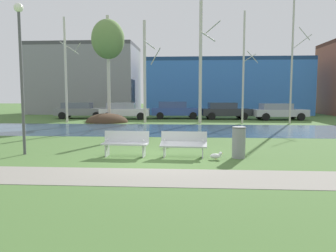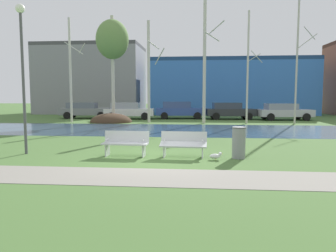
# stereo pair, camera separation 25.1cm
# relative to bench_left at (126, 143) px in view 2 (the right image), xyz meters

# --- Properties ---
(ground_plane) EXTENTS (120.00, 120.00, 0.00)m
(ground_plane) POSITION_rel_bench_left_xyz_m (1.01, 9.40, -0.47)
(ground_plane) COLOR #476B33
(paved_path_strip) EXTENTS (60.00, 1.85, 0.01)m
(paved_path_strip) POSITION_rel_bench_left_xyz_m (1.01, -2.81, -0.47)
(paved_path_strip) COLOR gray
(paved_path_strip) RESTS_ON ground
(river_band) EXTENTS (80.00, 7.17, 0.01)m
(river_band) POSITION_rel_bench_left_xyz_m (1.01, 8.75, -0.47)
(river_band) COLOR #2D475B
(river_band) RESTS_ON ground
(soil_mound) EXTENTS (3.32, 2.84, 1.42)m
(soil_mound) POSITION_rel_bench_left_xyz_m (-4.27, 13.85, -0.47)
(soil_mound) COLOR #423021
(soil_mound) RESTS_ON ground
(bench_left) EXTENTS (1.62, 0.63, 0.87)m
(bench_left) POSITION_rel_bench_left_xyz_m (0.00, 0.00, 0.00)
(bench_left) COLOR silver
(bench_left) RESTS_ON ground
(bench_right) EXTENTS (1.62, 0.63, 0.87)m
(bench_right) POSITION_rel_bench_left_xyz_m (2.03, 0.00, 0.00)
(bench_right) COLOR silver
(bench_right) RESTS_ON ground
(trash_bin) EXTENTS (0.47, 0.47, 1.07)m
(trash_bin) POSITION_rel_bench_left_xyz_m (3.90, -0.05, 0.08)
(trash_bin) COLOR gray
(trash_bin) RESTS_ON ground
(seagull) EXTENTS (0.45, 0.17, 0.26)m
(seagull) POSITION_rel_bench_left_xyz_m (3.11, -0.40, -0.34)
(seagull) COLOR white
(seagull) RESTS_ON ground
(streetlamp) EXTENTS (0.32, 0.32, 5.32)m
(streetlamp) POSITION_rel_bench_left_xyz_m (-3.72, 0.11, 3.08)
(streetlamp) COLOR #4C4C51
(streetlamp) RESTS_ON ground
(birch_far_left) EXTENTS (1.41, 2.43, 8.08)m
(birch_far_left) POSITION_rel_bench_left_xyz_m (-7.34, 13.57, 3.65)
(birch_far_left) COLOR beige
(birch_far_left) RESTS_ON ground
(birch_left) EXTENTS (2.59, 2.59, 8.37)m
(birch_left) POSITION_rel_bench_left_xyz_m (-4.24, 14.48, 6.00)
(birch_left) COLOR beige
(birch_left) RESTS_ON ground
(birch_center_left) EXTENTS (1.37, 2.08, 7.82)m
(birch_center_left) POSITION_rel_bench_left_xyz_m (-1.22, 13.95, 3.51)
(birch_center_left) COLOR beige
(birch_center_left) RESTS_ON ground
(birch_center) EXTENTS (1.57, 2.53, 9.10)m
(birch_center) POSITION_rel_bench_left_xyz_m (3.06, 13.56, 4.19)
(birch_center) COLOR beige
(birch_center) RESTS_ON ground
(birch_center_right) EXTENTS (1.12, 1.93, 8.31)m
(birch_center_right) POSITION_rel_bench_left_xyz_m (6.25, 13.61, 3.72)
(birch_center_right) COLOR beige
(birch_center_right) RESTS_ON ground
(birch_right) EXTENTS (1.40, 2.54, 9.41)m
(birch_right) POSITION_rel_bench_left_xyz_m (9.83, 13.72, 4.30)
(birch_right) COLOR #BCB7A8
(birch_right) RESTS_ON ground
(parked_van_nearest_grey) EXTENTS (4.72, 2.23, 1.46)m
(parked_van_nearest_grey) POSITION_rel_bench_left_xyz_m (-7.77, 17.82, 0.30)
(parked_van_nearest_grey) COLOR slate
(parked_van_nearest_grey) RESTS_ON ground
(parked_sedan_second_white) EXTENTS (4.49, 2.39, 1.47)m
(parked_sedan_second_white) POSITION_rel_bench_left_xyz_m (-3.61, 17.32, 0.30)
(parked_sedan_second_white) COLOR silver
(parked_sedan_second_white) RESTS_ON ground
(parked_hatch_third_blue) EXTENTS (4.58, 2.38, 1.54)m
(parked_hatch_third_blue) POSITION_rel_bench_left_xyz_m (0.91, 18.28, 0.33)
(parked_hatch_third_blue) COLOR #2D4793
(parked_hatch_third_blue) RESTS_ON ground
(parked_wagon_fourth_dark) EXTENTS (4.40, 2.28, 1.47)m
(parked_wagon_fourth_dark) POSITION_rel_bench_left_xyz_m (5.38, 17.88, 0.30)
(parked_wagon_fourth_dark) COLOR #282B30
(parked_wagon_fourth_dark) RESTS_ON ground
(parked_suv_fifth_silver) EXTENTS (4.63, 2.30, 1.43)m
(parked_suv_fifth_silver) POSITION_rel_bench_left_xyz_m (9.92, 17.30, 0.29)
(parked_suv_fifth_silver) COLOR #B2B5BC
(parked_suv_fifth_silver) RESTS_ON ground
(building_grey_warehouse) EXTENTS (11.83, 6.97, 7.95)m
(building_grey_warehouse) POSITION_rel_bench_left_xyz_m (-9.94, 26.57, 3.50)
(building_grey_warehouse) COLOR gray
(building_grey_warehouse) RESTS_ON ground
(building_blue_store) EXTENTS (17.84, 6.01, 6.16)m
(building_blue_store) POSITION_rel_bench_left_xyz_m (6.30, 26.03, 2.61)
(building_blue_store) COLOR #3870C6
(building_blue_store) RESTS_ON ground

